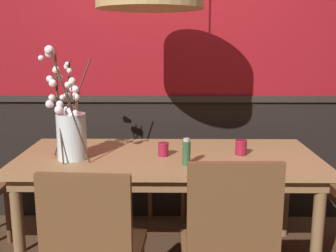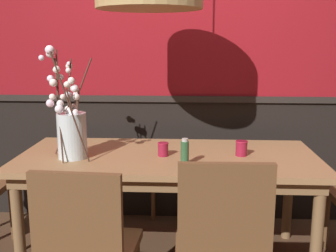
% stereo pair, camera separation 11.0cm
% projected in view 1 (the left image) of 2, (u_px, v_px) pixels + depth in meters
% --- Properties ---
extents(back_wall, '(5.58, 0.14, 2.87)m').
position_uv_depth(back_wall, '(169.00, 48.00, 3.26)').
color(back_wall, black).
rests_on(back_wall, ground).
extents(dining_table, '(1.96, 0.88, 0.74)m').
position_uv_depth(dining_table, '(168.00, 166.00, 2.69)').
color(dining_table, '#997047').
rests_on(dining_table, ground).
extents(chair_near_side_left, '(0.46, 0.46, 0.93)m').
position_uv_depth(chair_near_side_left, '(93.00, 248.00, 1.90)').
color(chair_near_side_left, brown).
rests_on(chair_near_side_left, ground).
extents(chair_far_side_right, '(0.49, 0.47, 0.91)m').
position_uv_depth(chair_far_side_right, '(203.00, 154.00, 3.53)').
color(chair_far_side_right, brown).
rests_on(chair_far_side_right, ground).
extents(chair_far_side_left, '(0.44, 0.45, 0.96)m').
position_uv_depth(chair_far_side_left, '(131.00, 150.00, 3.57)').
color(chair_far_side_left, brown).
rests_on(chair_far_side_left, ground).
extents(chair_near_side_right, '(0.44, 0.44, 0.98)m').
position_uv_depth(chair_near_side_right, '(229.00, 245.00, 1.89)').
color(chair_near_side_right, brown).
rests_on(chair_near_side_right, ground).
extents(vase_with_blossoms, '(0.28, 0.46, 0.71)m').
position_uv_depth(vase_with_blossoms, '(71.00, 130.00, 2.53)').
color(vase_with_blossoms, silver).
rests_on(vase_with_blossoms, dining_table).
extents(candle_holder_nearer_center, '(0.08, 0.08, 0.10)m').
position_uv_depth(candle_holder_nearer_center, '(241.00, 147.00, 2.65)').
color(candle_holder_nearer_center, maroon).
rests_on(candle_holder_nearer_center, dining_table).
extents(candle_holder_nearer_edge, '(0.07, 0.07, 0.09)m').
position_uv_depth(candle_holder_nearer_edge, '(163.00, 149.00, 2.63)').
color(candle_holder_nearer_edge, maroon).
rests_on(candle_holder_nearer_edge, dining_table).
extents(condiment_bottle, '(0.05, 0.05, 0.17)m').
position_uv_depth(condiment_bottle, '(186.00, 152.00, 2.43)').
color(condiment_bottle, '#2D5633').
rests_on(condiment_bottle, dining_table).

